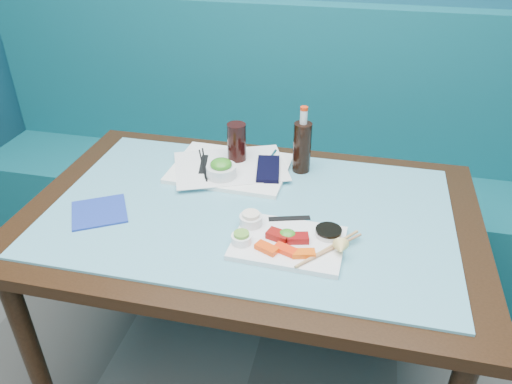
% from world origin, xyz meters
% --- Properties ---
extents(booth_bench, '(3.00, 0.56, 1.17)m').
position_xyz_m(booth_bench, '(0.00, 2.29, 0.37)').
color(booth_bench, '#0F555F').
rests_on(booth_bench, ground).
extents(dining_table, '(1.40, 0.90, 0.75)m').
position_xyz_m(dining_table, '(0.00, 1.45, 0.67)').
color(dining_table, black).
rests_on(dining_table, ground).
extents(glass_top, '(1.22, 0.76, 0.01)m').
position_xyz_m(glass_top, '(0.00, 1.45, 0.75)').
color(glass_top, '#5AA1B4').
rests_on(glass_top, dining_table).
extents(sashimi_plate, '(0.31, 0.23, 0.02)m').
position_xyz_m(sashimi_plate, '(0.15, 1.30, 0.77)').
color(sashimi_plate, white).
rests_on(sashimi_plate, glass_top).
extents(salmon_left, '(0.07, 0.05, 0.02)m').
position_xyz_m(salmon_left, '(0.10, 1.24, 0.78)').
color(salmon_left, '#FA440A').
rests_on(salmon_left, sashimi_plate).
extents(salmon_mid, '(0.07, 0.05, 0.01)m').
position_xyz_m(salmon_mid, '(0.15, 1.25, 0.78)').
color(salmon_mid, '#FF2D0A').
rests_on(salmon_mid, sashimi_plate).
extents(salmon_right, '(0.07, 0.04, 0.01)m').
position_xyz_m(salmon_right, '(0.20, 1.24, 0.78)').
color(salmon_right, '#FF570A').
rests_on(salmon_right, sashimi_plate).
extents(tuna_left, '(0.07, 0.05, 0.02)m').
position_xyz_m(tuna_left, '(0.12, 1.30, 0.78)').
color(tuna_left, maroon).
rests_on(tuna_left, sashimi_plate).
extents(tuna_right, '(0.07, 0.05, 0.02)m').
position_xyz_m(tuna_right, '(0.17, 1.30, 0.78)').
color(tuna_right, maroon).
rests_on(tuna_right, sashimi_plate).
extents(seaweed_garnish, '(0.06, 0.05, 0.03)m').
position_xyz_m(seaweed_garnish, '(0.14, 1.31, 0.79)').
color(seaweed_garnish, '#34851E').
rests_on(seaweed_garnish, sashimi_plate).
extents(ramekin_wasabi, '(0.07, 0.07, 0.02)m').
position_xyz_m(ramekin_wasabi, '(0.02, 1.26, 0.79)').
color(ramekin_wasabi, white).
rests_on(ramekin_wasabi, sashimi_plate).
extents(wasabi_fill, '(0.05, 0.05, 0.01)m').
position_xyz_m(wasabi_fill, '(0.02, 1.26, 0.80)').
color(wasabi_fill, '#5F9A31').
rests_on(wasabi_fill, ramekin_wasabi).
extents(ramekin_ginger, '(0.08, 0.08, 0.03)m').
position_xyz_m(ramekin_ginger, '(0.03, 1.35, 0.79)').
color(ramekin_ginger, silver).
rests_on(ramekin_ginger, sashimi_plate).
extents(ginger_fill, '(0.07, 0.07, 0.01)m').
position_xyz_m(ginger_fill, '(0.03, 1.35, 0.81)').
color(ginger_fill, '#EFDEC4').
rests_on(ginger_fill, ramekin_ginger).
extents(soy_dish, '(0.08, 0.08, 0.01)m').
position_xyz_m(soy_dish, '(0.25, 1.35, 0.78)').
color(soy_dish, silver).
rests_on(soy_dish, sashimi_plate).
extents(soy_fill, '(0.09, 0.09, 0.01)m').
position_xyz_m(soy_fill, '(0.25, 1.35, 0.79)').
color(soy_fill, black).
rests_on(soy_fill, soy_dish).
extents(lemon_wedge, '(0.05, 0.04, 0.04)m').
position_xyz_m(lemon_wedge, '(0.29, 1.27, 0.80)').
color(lemon_wedge, '#E6CA6D').
rests_on(lemon_wedge, sashimi_plate).
extents(chopstick_sleeve, '(0.12, 0.05, 0.00)m').
position_xyz_m(chopstick_sleeve, '(0.13, 1.40, 0.78)').
color(chopstick_sleeve, black).
rests_on(chopstick_sleeve, sashimi_plate).
extents(wooden_chopstick_a, '(0.15, 0.20, 0.01)m').
position_xyz_m(wooden_chopstick_a, '(0.26, 1.28, 0.78)').
color(wooden_chopstick_a, tan).
rests_on(wooden_chopstick_a, sashimi_plate).
extents(wooden_chopstick_b, '(0.15, 0.17, 0.01)m').
position_xyz_m(wooden_chopstick_b, '(0.27, 1.28, 0.78)').
color(wooden_chopstick_b, '#9F6E4B').
rests_on(wooden_chopstick_b, sashimi_plate).
extents(serving_tray, '(0.41, 0.31, 0.01)m').
position_xyz_m(serving_tray, '(-0.12, 1.67, 0.77)').
color(serving_tray, white).
rests_on(serving_tray, glass_top).
extents(paper_placemat, '(0.46, 0.39, 0.00)m').
position_xyz_m(paper_placemat, '(-0.12, 1.67, 0.77)').
color(paper_placemat, silver).
rests_on(paper_placemat, serving_tray).
extents(seaweed_bowl, '(0.13, 0.13, 0.04)m').
position_xyz_m(seaweed_bowl, '(-0.13, 1.60, 0.79)').
color(seaweed_bowl, silver).
rests_on(seaweed_bowl, serving_tray).
extents(seaweed_salad, '(0.09, 0.09, 0.04)m').
position_xyz_m(seaweed_salad, '(-0.13, 1.60, 0.82)').
color(seaweed_salad, '#31831E').
rests_on(seaweed_salad, seaweed_bowl).
extents(cola_glass, '(0.09, 0.09, 0.14)m').
position_xyz_m(cola_glass, '(-0.11, 1.73, 0.84)').
color(cola_glass, black).
rests_on(cola_glass, serving_tray).
extents(navy_pouch, '(0.10, 0.19, 0.01)m').
position_xyz_m(navy_pouch, '(0.01, 1.67, 0.78)').
color(navy_pouch, black).
rests_on(navy_pouch, serving_tray).
extents(fork, '(0.02, 0.08, 0.01)m').
position_xyz_m(fork, '(0.01, 1.78, 0.78)').
color(fork, white).
rests_on(fork, serving_tray).
extents(black_chopstick_a, '(0.09, 0.20, 0.01)m').
position_xyz_m(black_chopstick_a, '(-0.22, 1.66, 0.78)').
color(black_chopstick_a, black).
rests_on(black_chopstick_a, serving_tray).
extents(black_chopstick_b, '(0.09, 0.23, 0.01)m').
position_xyz_m(black_chopstick_b, '(-0.21, 1.66, 0.78)').
color(black_chopstick_b, black).
rests_on(black_chopstick_b, serving_tray).
extents(tray_sleeve, '(0.05, 0.14, 0.00)m').
position_xyz_m(tray_sleeve, '(-0.22, 1.66, 0.77)').
color(tray_sleeve, black).
rests_on(tray_sleeve, serving_tray).
extents(cola_bottle_body, '(0.07, 0.07, 0.18)m').
position_xyz_m(cola_bottle_body, '(0.12, 1.73, 0.85)').
color(cola_bottle_body, black).
rests_on(cola_bottle_body, glass_top).
extents(cola_bottle_neck, '(0.03, 0.03, 0.05)m').
position_xyz_m(cola_bottle_neck, '(0.12, 1.73, 0.96)').
color(cola_bottle_neck, silver).
rests_on(cola_bottle_neck, cola_bottle_body).
extents(cola_bottle_cap, '(0.03, 0.03, 0.01)m').
position_xyz_m(cola_bottle_cap, '(0.12, 1.73, 0.99)').
color(cola_bottle_cap, red).
rests_on(cola_bottle_cap, cola_bottle_neck).
extents(blue_napkin, '(0.22, 0.22, 0.01)m').
position_xyz_m(blue_napkin, '(-0.44, 1.33, 0.76)').
color(blue_napkin, navy).
rests_on(blue_napkin, glass_top).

